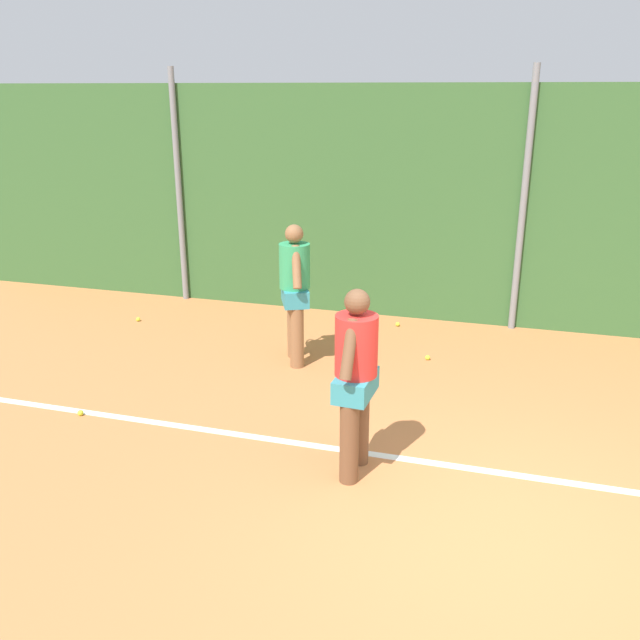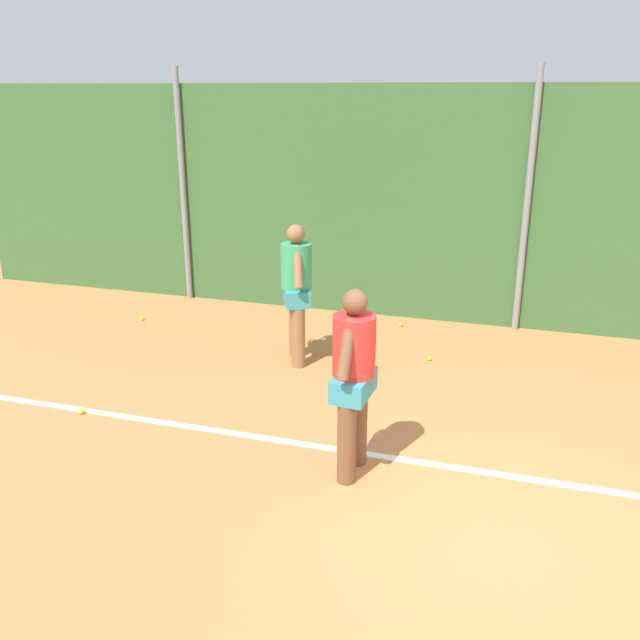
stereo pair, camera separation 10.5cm
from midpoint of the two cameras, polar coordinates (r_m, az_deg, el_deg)
ground_plane at (r=7.31m, az=15.66°, el=-10.16°), size 29.35×29.35×0.00m
hedge_fence_backdrop at (r=10.45m, az=17.36°, el=8.83°), size 19.08×0.25×3.56m
fence_post_left at (r=11.62m, az=-11.28°, el=10.89°), size 0.10×0.10×3.81m
fence_post_center at (r=10.26m, az=17.42°, el=9.35°), size 0.10×0.10×3.81m
court_baseline_paint at (r=6.79m, az=15.46°, el=-12.50°), size 13.94×0.10×0.01m
player_foreground_near at (r=6.15m, az=3.36°, el=-4.55°), size 0.39×0.83×1.82m
player_midcourt at (r=8.74m, az=-1.67°, el=2.84°), size 0.51×0.76×1.86m
tennis_ball_1 at (r=9.21m, az=9.58°, el=-3.21°), size 0.07×0.07×0.07m
tennis_ball_2 at (r=10.44m, az=7.12°, el=-0.39°), size 0.07×0.07×0.07m
tennis_ball_3 at (r=8.09m, az=-19.21°, el=-7.31°), size 0.07×0.07×0.07m
tennis_ball_5 at (r=11.00m, az=-14.61°, el=0.13°), size 0.07×0.07×0.07m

